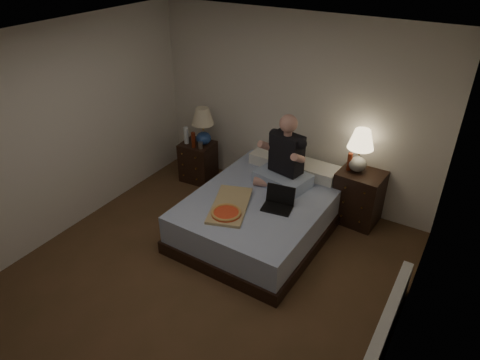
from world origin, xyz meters
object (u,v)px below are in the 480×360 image
Objects in this scene: bed at (262,213)px; soda_can at (200,145)px; lamp_right at (360,151)px; beer_bottle_right at (350,162)px; radiator at (384,330)px; nightstand_left at (198,161)px; pizza_box at (226,213)px; nightstand_right at (359,196)px; water_bottle at (186,135)px; laptop at (278,200)px; lamp_left at (203,126)px; person at (284,152)px; beer_bottle_left at (193,140)px.

soda_can reaches higher than bed.
lamp_right reaches higher than beer_bottle_right.
bed is at bearing -133.09° from beer_bottle_right.
radiator is at bearing -25.65° from soda_can.
soda_can is at bearing -41.79° from nightstand_left.
beer_bottle_right is 0.30× the size of pizza_box.
beer_bottle_right reaches higher than nightstand_right.
pizza_box is at bearing -38.64° from water_bottle.
beer_bottle_right is 0.68× the size of laptop.
lamp_left is 1.45m from person.
person is (-0.69, -0.44, 0.15)m from beer_bottle_right.
beer_bottle_left is at bearing 119.98° from pizza_box.
nightstand_left is at bearing 157.70° from bed.
beer_bottle_right is 0.14× the size of radiator.
person reaches higher than laptop.
pizza_box is (1.29, -1.21, 0.25)m from nightstand_left.
nightstand_left is 1.91m from laptop.
lamp_left is at bearing 13.16° from nightstand_left.
person reaches higher than water_bottle.
beer_bottle_right is at bearing 44.05° from person.
soda_can is at bearing -74.32° from lamp_left.
lamp_left is 0.27m from soda_can.
lamp_right reaches higher than nightstand_right.
nightstand_left is 0.85× the size of nightstand_right.
water_bottle is at bearing 155.75° from radiator.
nightstand_left is at bearing -175.00° from beer_bottle_right.
beer_bottle_right is (2.21, 0.19, 0.52)m from nightstand_left.
lamp_right is 0.74× the size of pizza_box.
lamp_left is 1.00× the size of lamp_right.
nightstand_left is 0.64× the size of person.
nightstand_left is 2.40× the size of water_bottle.
nightstand_right is 1.82m from pizza_box.
lamp_right is 0.35× the size of radiator.
bed is at bearing 56.53° from pizza_box.
pizza_box is at bearing -43.87° from soda_can.
pizza_box is at bearing -125.44° from lamp_right.
lamp_left is at bearing 114.58° from pizza_box.
laptop is 0.21× the size of radiator.
radiator is (3.37, -1.52, -0.52)m from water_bottle.
nightstand_left is 1.79m from pizza_box.
lamp_left is at bearing 105.68° from soda_can.
water_bottle is at bearing -173.19° from lamp_right.
lamp_right is at bearing -175.69° from nightstand_right.
beer_bottle_right is (2.08, 0.30, 0.17)m from soda_can.
bed is at bearing -19.63° from water_bottle.
lamp_left reaches higher than nightstand_right.
pizza_box is (-1.02, -1.43, -0.44)m from lamp_right.
nightstand_left is 6.00× the size of soda_can.
laptop is 1.77m from radiator.
nightstand_right is 1.16m from person.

